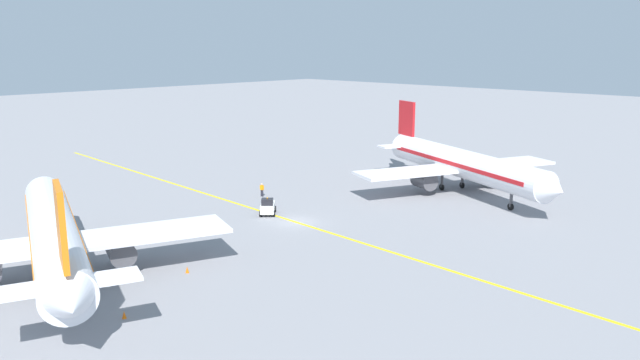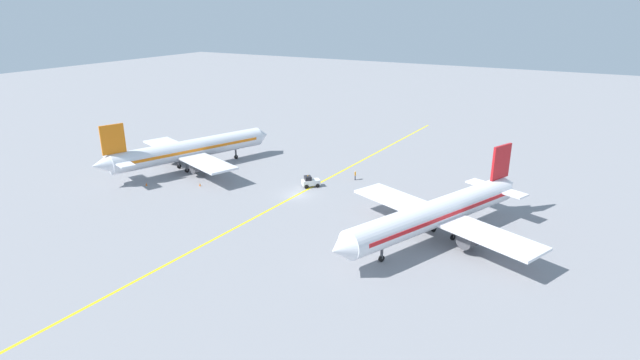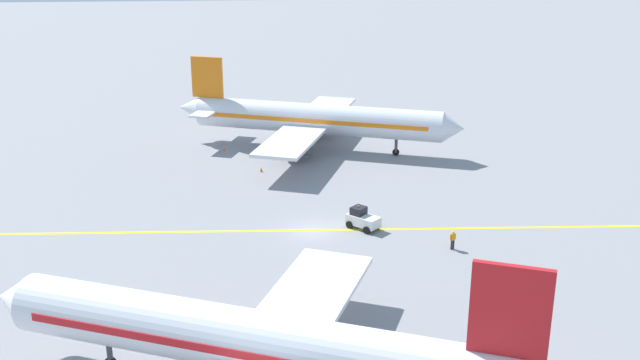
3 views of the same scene
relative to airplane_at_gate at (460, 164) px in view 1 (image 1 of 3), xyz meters
The scene contains 8 objects.
ground_plane 25.36m from the airplane_at_gate, 11.32° to the right, with size 400.00×400.00×0.00m, color gray.
apron_yellow_centreline 25.36m from the airplane_at_gate, 11.32° to the right, with size 0.40×120.00×0.01m, color yellow.
airplane_at_gate is the anchor object (origin of this frame).
airplane_adjacent_stand 50.07m from the airplane_at_gate, ahead, with size 28.10×34.39×10.60m.
baggage_tug_white 26.57m from the airplane_at_gate, 20.85° to the right, with size 3.18×3.18×2.11m.
ground_crew_worker 25.66m from the airplane_at_gate, 39.97° to the right, with size 0.33×0.55×1.68m.
traffic_cone_near_nose 41.59m from the airplane_at_gate, ahead, with size 0.32×0.32×0.55m, color orange.
traffic_cone_mid_apron 49.88m from the airplane_at_gate, ahead, with size 0.32×0.32×0.55m, color orange.
Camera 1 is at (44.51, 46.86, 18.76)m, focal length 35.00 mm.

